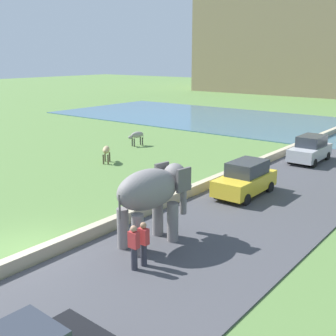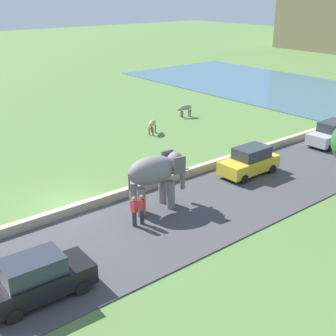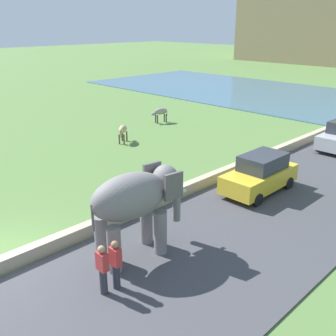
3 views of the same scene
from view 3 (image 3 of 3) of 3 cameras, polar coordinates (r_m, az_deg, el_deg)
name	(u,v)px [view 3 (image 3 of 3)]	position (r m, az deg, el deg)	size (l,w,h in m)	color
barrier_wall	(292,145)	(25.48, 17.66, 3.24)	(0.40, 110.00, 0.50)	tan
lake	(241,90)	(46.56, 10.54, 11.10)	(36.00, 18.00, 0.08)	#426B84
elephant	(136,200)	(12.64, -4.69, -4.71)	(1.75, 3.55, 2.99)	slate
person_beside_elephant	(103,269)	(11.53, -9.50, -14.34)	(0.36, 0.22, 1.63)	#33333D
person_trailing	(116,264)	(11.68, -7.63, -13.72)	(0.36, 0.22, 1.63)	#33333D
car_yellow	(260,174)	(18.34, 13.29, -0.84)	(1.80, 4.00, 1.80)	gold
cow_tan	(123,130)	(25.63, -6.59, 5.55)	(1.11, 1.30, 1.15)	tan
cow_grey	(160,112)	(30.63, -1.13, 8.15)	(0.72, 1.42, 1.15)	gray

